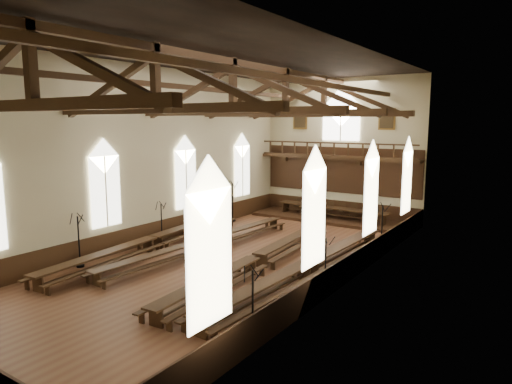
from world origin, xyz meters
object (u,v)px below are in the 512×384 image
Objects in this scene: refectory_row_c at (256,259)px; dais at (331,219)px; candelabrum_right_near at (253,318)px; candelabrum_left_far at (233,209)px; high_table at (331,208)px; candelabrum_right_far at (382,236)px; refectory_row_d at (309,266)px; refectory_row_a at (153,240)px; refectory_row_b at (204,242)px; candelabrum_left_mid at (162,230)px; candelabrum_right_mid at (325,273)px; candelabrum_left_near at (79,251)px.

dais is at bearing 97.95° from refectory_row_c.
candelabrum_left_far is at bearing 128.70° from candelabrum_right_near.
high_table is 7.75m from candelabrum_right_far.
refectory_row_d is at bearing -70.04° from high_table.
refectory_row_b is at bearing 29.69° from refectory_row_a.
refectory_row_d is at bearing -5.98° from refectory_row_b.
high_table is at bearing 77.61° from refectory_row_b.
candelabrum_left_mid reaches higher than candelabrum_right_mid.
candelabrum_right_mid is at bearing -90.00° from candelabrum_right_far.
candelabrum_left_near is 12.29m from candelabrum_left_far.
candelabrum_left_far reaches higher than refectory_row_c.
refectory_row_a is 1.07× the size of refectory_row_b.
dais is 12.29m from candelabrum_left_mid.
high_table is 3.16× the size of candelabrum_right_far.
refectory_row_d is at bearing 101.19° from candelabrum_right_near.
candelabrum_left_mid is at bearing -117.29° from high_table.
refectory_row_a is 2.82m from refectory_row_b.
refectory_row_a is 5.63× the size of candelabrum_left_near.
candelabrum_left_mid is at bearing 90.00° from candelabrum_left_near.
refectory_row_b is 1.67× the size of high_table.
candelabrum_left_mid is (-0.77, 1.45, 0.16)m from refectory_row_a.
candelabrum_right_mid is at bearing -1.12° from refectory_row_a.
refectory_row_c is (4.10, -1.14, 0.04)m from refectory_row_b.
candelabrum_right_far is at bearing 44.36° from candelabrum_left_near.
refectory_row_d is 10.92m from candelabrum_left_near.
refectory_row_c is at bearing -9.24° from candelabrum_left_mid.
refectory_row_b is 5.94× the size of candelabrum_right_mid.
candelabrum_right_far is (0.00, 7.08, 0.09)m from candelabrum_right_mid.
candelabrum_right_mid is 7.08m from candelabrum_right_far.
refectory_row_d is (6.64, -0.70, 0.08)m from refectory_row_b.
candelabrum_left_far is 1.17× the size of candelabrum_right_near.
candelabrum_left_far is 13.99m from candelabrum_right_mid.
refectory_row_d is 6.03× the size of candelabrum_right_near.
high_table is at bearing 106.99° from candelabrum_right_near.
refectory_row_a is at bearing -175.58° from refectory_row_d.
dais is 4.87× the size of candelabrum_right_mid.
candelabrum_left_far is at bearing 95.27° from refectory_row_a.
candelabrum_left_near is at bearing -90.00° from candelabrum_left_far.
refectory_row_c is 12.22m from high_table.
dais is 3.96× the size of candelabrum_left_far.
refectory_row_b is 11.23m from high_table.
refectory_row_b is 5.26× the size of candelabrum_right_far.
candelabrum_right_far reaches higher than candelabrum_left_near.
candelabrum_right_mid is (11.10, 3.78, -0.09)m from candelabrum_left_near.
candelabrum_right_mid is at bearing -36.23° from refectory_row_d.
dais is 4.33× the size of candelabrum_left_near.
candelabrum_right_near reaches higher than refectory_row_a.
high_table is at bearing 71.00° from candelabrum_left_near.
candelabrum_left_far is (-3.22, 6.91, 0.37)m from refectory_row_b.
refectory_row_a is 6.18× the size of candelabrum_left_mid.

